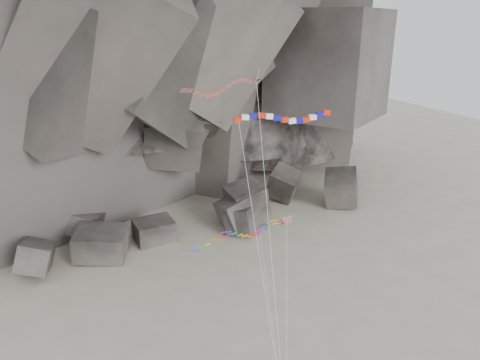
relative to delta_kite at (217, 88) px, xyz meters
name	(u,v)px	position (x,y,z in m)	size (l,w,h in m)	color
ground	(243,353)	(1.68, -2.51, -31.27)	(260.00, 260.00, 0.00)	gray
boulder_field	(214,216)	(11.85, 28.99, -28.73)	(66.11, 19.38, 9.13)	#47423F
delta_kite	(217,88)	(0.00, 0.00, 0.00)	(9.29, 16.20, 31.60)	red
banner_kite	(283,119)	(7.51, -0.58, -3.82)	(12.93, 16.30, 26.87)	red
parafoil_kite	(237,234)	(-0.09, -4.53, -14.05)	(12.58, 10.93, 16.41)	#D2C40B
pennant_kite	(265,273)	(3.05, -4.99, -19.29)	(4.39, 13.05, 14.01)	red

